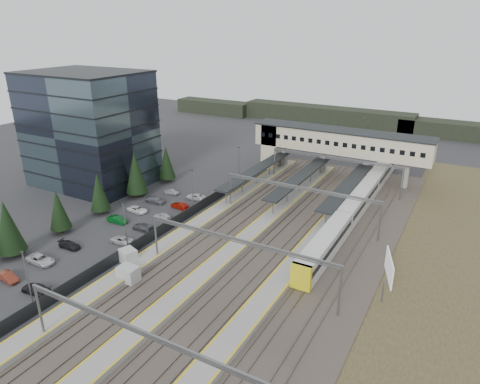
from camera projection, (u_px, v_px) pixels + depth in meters
The scene contains 15 objects.
ground at pixel (198, 241), 70.60m from camera, with size 220.00×220.00×0.00m, color #2B2B2D.
office_building at pixel (89, 129), 92.13m from camera, with size 24.30×18.30×24.30m.
conifer_row at pixel (82, 197), 75.62m from camera, with size 4.42×49.82×9.50m.
car_park at pixel (116, 230), 72.90m from camera, with size 10.58×44.34×1.29m.
lampposts at pixel (163, 205), 73.63m from camera, with size 0.50×53.25×8.07m.
fence at pixel (184, 216), 77.23m from camera, with size 0.08×90.00×2.00m.
relay_cabin_near at pixel (128, 274), 58.98m from camera, with size 2.79×2.05×2.32m.
relay_cabin_far at pixel (128, 256), 63.66m from camera, with size 2.95×2.70×2.21m.
rail_corridor at pixel (262, 239), 70.33m from camera, with size 34.00×90.00×0.92m.
canopies at pixel (300, 177), 87.93m from camera, with size 23.10×30.00×3.28m.
footbridge at pixel (328, 142), 98.32m from camera, with size 40.40×6.40×11.20m.
gantries at pixel (273, 216), 65.40m from camera, with size 28.40×62.28×7.17m.
train at pixel (359, 202), 80.48m from camera, with size 2.86×59.76×3.60m.
billboard at pixel (389, 268), 55.81m from camera, with size 2.07×5.99×5.36m.
treeline_far at pixel (428, 128), 133.73m from camera, with size 170.00×19.00×7.00m.
Camera 1 is at (36.49, -51.43, 33.45)m, focal length 32.00 mm.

